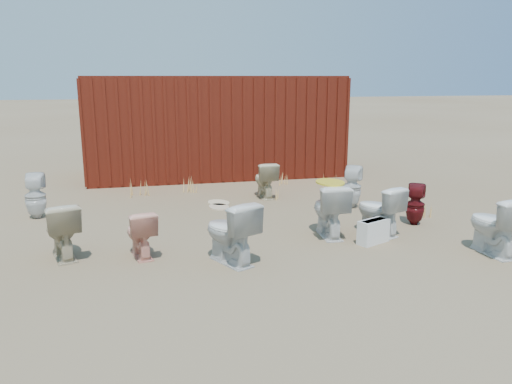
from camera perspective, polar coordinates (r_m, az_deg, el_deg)
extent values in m
plane|color=brown|center=(7.70, 1.00, -4.98)|extent=(100.00, 100.00, 0.00)
cube|color=#4D100C|center=(12.49, -4.73, 7.58)|extent=(6.00, 2.40, 2.40)
imported|color=silver|center=(6.49, -2.99, -4.57)|extent=(0.79, 0.95, 0.84)
imported|color=#F3A38C|center=(6.91, -13.08, -4.60)|extent=(0.50, 0.71, 0.66)
imported|color=white|center=(7.88, 13.85, -2.01)|extent=(0.69, 0.86, 0.77)
imported|color=#560E11|center=(8.59, 17.74, -1.38)|extent=(0.42, 0.43, 0.67)
imported|color=white|center=(7.54, 25.63, -3.41)|extent=(0.51, 0.84, 0.83)
imported|color=silver|center=(9.33, -23.90, -0.43)|extent=(0.36, 0.37, 0.77)
imported|color=#BFAF8B|center=(7.15, -21.30, -4.07)|extent=(0.63, 0.85, 0.77)
imported|color=beige|center=(10.02, 1.02, 1.42)|extent=(0.43, 0.73, 0.73)
imported|color=silver|center=(7.64, 8.36, -2.02)|extent=(0.51, 0.84, 0.83)
imported|color=silver|center=(9.40, 10.89, 0.56)|extent=(0.49, 0.49, 0.77)
ellipsoid|color=gold|center=(7.55, 8.47, 1.11)|extent=(0.42, 0.52, 0.02)
cube|color=silver|center=(7.51, 13.26, -4.41)|extent=(0.54, 0.39, 0.35)
ellipsoid|color=beige|center=(9.63, -4.29, -1.23)|extent=(0.55, 0.61, 0.02)
ellipsoid|color=beige|center=(9.32, -4.25, -1.71)|extent=(0.45, 0.53, 0.02)
cone|color=tan|center=(10.41, -13.24, 0.44)|extent=(0.36, 0.36, 0.34)
cone|color=tan|center=(9.95, 1.65, -0.02)|extent=(0.32, 0.32, 0.27)
cone|color=tan|center=(10.72, 8.78, 0.93)|extent=(0.36, 0.36, 0.32)
cone|color=tan|center=(10.64, -7.62, 0.80)|extent=(0.30, 0.30, 0.29)
cone|color=tan|center=(11.25, 2.87, 1.51)|extent=(0.34, 0.34, 0.27)
cone|color=tan|center=(9.20, 18.68, -1.90)|extent=(0.28, 0.28, 0.24)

